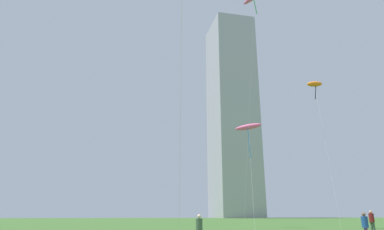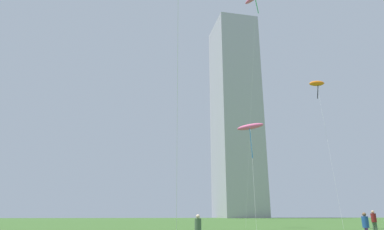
{
  "view_description": "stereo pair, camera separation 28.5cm",
  "coord_description": "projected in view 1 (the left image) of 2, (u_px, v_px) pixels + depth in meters",
  "views": [
    {
      "loc": [
        -5.51,
        -8.54,
        1.55
      ],
      "look_at": [
        -2.32,
        13.89,
        8.4
      ],
      "focal_mm": 30.72,
      "sensor_mm": 36.0,
      "label": 1
    },
    {
      "loc": [
        -5.22,
        -8.57,
        1.55
      ],
      "look_at": [
        -2.32,
        13.89,
        8.4
      ],
      "focal_mm": 30.72,
      "sensor_mm": 36.0,
      "label": 2
    }
  ],
  "objects": [
    {
      "name": "person_standing_1",
      "position": [
        372.0,
        220.0,
        27.94
      ],
      "size": [
        0.41,
        0.41,
        1.86
      ],
      "rotation": [
        0.0,
        0.0,
        5.39
      ],
      "color": "#3F593F",
      "rests_on": "ground"
    },
    {
      "name": "kite_flying_3",
      "position": [
        248.0,
        127.0,
        42.82
      ],
      "size": [
        4.04,
        8.33,
        13.03
      ],
      "color": "silver",
      "rests_on": "ground"
    },
    {
      "name": "distant_highrise_0",
      "position": [
        232.0,
        114.0,
        157.03
      ],
      "size": [
        20.61,
        24.54,
        94.86
      ],
      "primitive_type": "cube",
      "rotation": [
        0.0,
        0.0,
        0.08
      ],
      "color": "#A8A8AD",
      "rests_on": "ground"
    },
    {
      "name": "kite_flying_5",
      "position": [
        315.0,
        84.0,
        43.5
      ],
      "size": [
        2.88,
        5.34,
        18.53
      ],
      "color": "silver",
      "rests_on": "ground"
    },
    {
      "name": "person_standing_2",
      "position": [
        199.0,
        228.0,
        16.87
      ],
      "size": [
        0.34,
        0.34,
        1.54
      ],
      "rotation": [
        0.0,
        0.0,
        4.92
      ],
      "color": "tan",
      "rests_on": "ground"
    },
    {
      "name": "person_standing_0",
      "position": [
        365.0,
        225.0,
        19.07
      ],
      "size": [
        0.37,
        0.37,
        1.65
      ],
      "rotation": [
        0.0,
        0.0,
        4.36
      ],
      "color": "#593372",
      "rests_on": "ground"
    }
  ]
}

